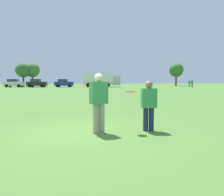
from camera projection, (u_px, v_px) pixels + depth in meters
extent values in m
plane|color=#47702D|center=(78.00, 133.00, 6.44)|extent=(180.12, 180.12, 0.00)
cylinder|color=gray|center=(96.00, 119.00, 6.30)|extent=(0.17, 0.17, 0.88)
cylinder|color=gray|center=(102.00, 118.00, 6.39)|extent=(0.17, 0.17, 0.88)
cube|color=#338C4C|center=(99.00, 93.00, 6.28)|extent=(0.55, 0.42, 0.64)
sphere|color=beige|center=(99.00, 78.00, 6.25)|extent=(0.24, 0.24, 0.24)
cylinder|color=#1E234C|center=(151.00, 119.00, 6.66)|extent=(0.16, 0.16, 0.72)
cylinder|color=#1E234C|center=(146.00, 119.00, 6.65)|extent=(0.16, 0.16, 0.72)
cube|color=#338C4C|center=(149.00, 98.00, 6.60)|extent=(0.48, 0.30, 0.60)
sphere|color=#8C664C|center=(149.00, 85.00, 6.56)|extent=(0.23, 0.23, 0.23)
cylinder|color=#E54C33|center=(130.00, 92.00, 6.42)|extent=(0.27, 0.27, 0.05)
cube|color=#D8590C|center=(145.00, 104.00, 13.97)|extent=(0.32, 0.32, 0.03)
cone|color=orange|center=(145.00, 100.00, 13.95)|extent=(0.24, 0.24, 0.45)
cube|color=silver|center=(14.00, 84.00, 48.26)|extent=(4.33, 2.12, 0.90)
cube|color=#2D333D|center=(13.00, 80.00, 48.18)|extent=(2.12, 1.79, 0.64)
cylinder|color=black|center=(22.00, 86.00, 49.38)|extent=(0.67, 0.27, 0.66)
cylinder|color=black|center=(19.00, 86.00, 47.39)|extent=(0.67, 0.27, 0.66)
cylinder|color=black|center=(10.00, 86.00, 49.20)|extent=(0.67, 0.27, 0.66)
cylinder|color=black|center=(6.00, 86.00, 47.21)|extent=(0.67, 0.27, 0.66)
cube|color=black|center=(37.00, 84.00, 47.84)|extent=(4.33, 2.12, 0.90)
cube|color=#2D333D|center=(36.00, 80.00, 47.77)|extent=(2.12, 1.79, 0.64)
cylinder|color=black|center=(44.00, 86.00, 48.96)|extent=(0.67, 0.27, 0.66)
cylinder|color=black|center=(42.00, 86.00, 46.98)|extent=(0.67, 0.27, 0.66)
cylinder|color=black|center=(32.00, 86.00, 48.78)|extent=(0.67, 0.27, 0.66)
cylinder|color=black|center=(30.00, 86.00, 46.80)|extent=(0.67, 0.27, 0.66)
cube|color=navy|center=(64.00, 84.00, 48.97)|extent=(4.33, 2.12, 0.90)
cube|color=#2D333D|center=(63.00, 80.00, 48.89)|extent=(2.12, 1.79, 0.64)
cylinder|color=black|center=(70.00, 86.00, 50.09)|extent=(0.67, 0.27, 0.66)
cylinder|color=black|center=(69.00, 86.00, 48.10)|extent=(0.67, 0.27, 0.66)
cylinder|color=black|center=(59.00, 86.00, 49.91)|extent=(0.67, 0.27, 0.66)
cylinder|color=black|center=(58.00, 86.00, 47.92)|extent=(0.67, 0.27, 0.66)
cube|color=white|center=(98.00, 79.00, 50.09)|extent=(6.97, 3.02, 2.70)
cube|color=#B2B2B7|center=(116.00, 81.00, 50.41)|extent=(1.97, 2.43, 2.00)
cylinder|color=black|center=(107.00, 85.00, 51.72)|extent=(0.98, 0.35, 0.96)
cylinder|color=black|center=(108.00, 85.00, 48.99)|extent=(0.98, 0.35, 0.96)
cylinder|color=black|center=(89.00, 85.00, 51.41)|extent=(0.98, 0.35, 0.96)
cylinder|color=black|center=(88.00, 85.00, 48.69)|extent=(0.98, 0.35, 0.96)
cylinder|color=#4C4C51|center=(192.00, 85.00, 48.46)|extent=(0.17, 0.17, 0.88)
cylinder|color=#4C4C51|center=(193.00, 85.00, 48.38)|extent=(0.17, 0.17, 0.88)
cube|color=#338C4C|center=(192.00, 82.00, 48.35)|extent=(0.55, 0.50, 0.62)
sphere|color=#D8AD8C|center=(192.00, 80.00, 48.32)|extent=(0.24, 0.24, 0.24)
cylinder|color=gray|center=(189.00, 85.00, 49.19)|extent=(0.15, 0.15, 0.81)
cylinder|color=gray|center=(189.00, 85.00, 49.26)|extent=(0.15, 0.15, 0.81)
cube|color=#338C4C|center=(189.00, 82.00, 49.17)|extent=(0.50, 0.38, 0.58)
sphere|color=tan|center=(189.00, 80.00, 49.14)|extent=(0.22, 0.22, 0.22)
cylinder|color=brown|center=(23.00, 81.00, 53.66)|extent=(0.42, 0.42, 2.52)
sphere|color=#33662D|center=(23.00, 70.00, 53.43)|extent=(3.61, 3.61, 3.61)
cylinder|color=brown|center=(33.00, 81.00, 55.04)|extent=(0.43, 0.43, 2.57)
sphere|color=#3D7033|center=(32.00, 70.00, 54.81)|extent=(3.67, 3.67, 3.67)
cylinder|color=brown|center=(176.00, 81.00, 60.96)|extent=(0.46, 0.46, 2.77)
sphere|color=#33662D|center=(176.00, 70.00, 60.71)|extent=(3.95, 3.95, 3.95)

